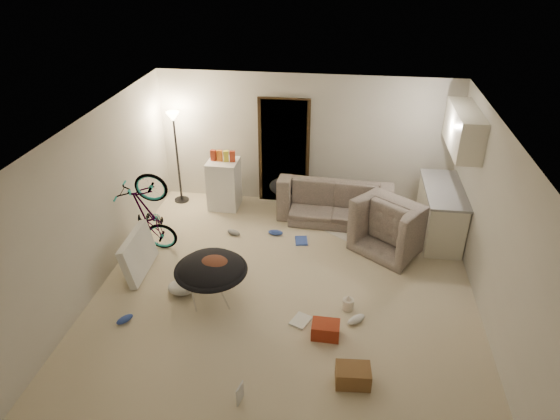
# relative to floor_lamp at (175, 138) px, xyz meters

# --- Properties ---
(floor) EXTENTS (5.50, 6.00, 0.02)m
(floor) POSITION_rel_floor_lamp_xyz_m (2.40, -2.65, -1.32)
(floor) COLOR beige
(floor) RESTS_ON ground
(ceiling) EXTENTS (5.50, 6.00, 0.02)m
(ceiling) POSITION_rel_floor_lamp_xyz_m (2.40, -2.65, 1.20)
(ceiling) COLOR white
(ceiling) RESTS_ON wall_back
(wall_back) EXTENTS (5.50, 0.02, 2.50)m
(wall_back) POSITION_rel_floor_lamp_xyz_m (2.40, 0.36, -0.06)
(wall_back) COLOR beige
(wall_back) RESTS_ON floor
(wall_front) EXTENTS (5.50, 0.02, 2.50)m
(wall_front) POSITION_rel_floor_lamp_xyz_m (2.40, -5.66, -0.06)
(wall_front) COLOR beige
(wall_front) RESTS_ON floor
(wall_left) EXTENTS (0.02, 6.00, 2.50)m
(wall_left) POSITION_rel_floor_lamp_xyz_m (-0.36, -2.65, -0.06)
(wall_left) COLOR beige
(wall_left) RESTS_ON floor
(wall_right) EXTENTS (0.02, 6.00, 2.50)m
(wall_right) POSITION_rel_floor_lamp_xyz_m (5.16, -2.65, -0.06)
(wall_right) COLOR beige
(wall_right) RESTS_ON floor
(doorway) EXTENTS (0.85, 0.10, 2.04)m
(doorway) POSITION_rel_floor_lamp_xyz_m (2.00, 0.32, -0.29)
(doorway) COLOR black
(doorway) RESTS_ON floor
(door_trim) EXTENTS (0.97, 0.04, 2.10)m
(door_trim) POSITION_rel_floor_lamp_xyz_m (2.00, 0.29, -0.29)
(door_trim) COLOR black
(door_trim) RESTS_ON floor
(floor_lamp) EXTENTS (0.28, 0.28, 1.81)m
(floor_lamp) POSITION_rel_floor_lamp_xyz_m (0.00, 0.00, 0.00)
(floor_lamp) COLOR black
(floor_lamp) RESTS_ON floor
(kitchen_counter) EXTENTS (0.60, 1.50, 0.88)m
(kitchen_counter) POSITION_rel_floor_lamp_xyz_m (4.83, -0.65, -0.87)
(kitchen_counter) COLOR beige
(kitchen_counter) RESTS_ON floor
(counter_top) EXTENTS (0.64, 1.54, 0.04)m
(counter_top) POSITION_rel_floor_lamp_xyz_m (4.83, -0.65, -0.41)
(counter_top) COLOR gray
(counter_top) RESTS_ON kitchen_counter
(kitchen_uppers) EXTENTS (0.38, 1.40, 0.65)m
(kitchen_uppers) POSITION_rel_floor_lamp_xyz_m (4.96, -0.65, 0.64)
(kitchen_uppers) COLOR beige
(kitchen_uppers) RESTS_ON wall_right
(sofa) EXTENTS (2.09, 0.91, 0.60)m
(sofa) POSITION_rel_floor_lamp_xyz_m (3.02, -0.20, -1.01)
(sofa) COLOR #333A34
(sofa) RESTS_ON floor
(armchair) EXTENTS (1.42, 1.39, 0.70)m
(armchair) POSITION_rel_floor_lamp_xyz_m (4.11, -1.07, -0.96)
(armchair) COLOR #333A34
(armchair) RESTS_ON floor
(bicycle) EXTENTS (1.54, 0.73, 0.87)m
(bicycle) POSITION_rel_floor_lamp_xyz_m (0.10, -1.82, -0.91)
(bicycle) COLOR black
(bicycle) RESTS_ON floor
(book_asset) EXTENTS (0.28, 0.23, 0.02)m
(book_asset) POSITION_rel_floor_lamp_xyz_m (2.14, -4.70, -1.30)
(book_asset) COLOR maroon
(book_asset) RESTS_ON floor
(mini_fridge) EXTENTS (0.57, 0.57, 0.94)m
(mini_fridge) POSITION_rel_floor_lamp_xyz_m (0.91, -0.10, -0.83)
(mini_fridge) COLOR white
(mini_fridge) RESTS_ON floor
(snack_box_0) EXTENTS (0.11, 0.08, 0.30)m
(snack_box_0) POSITION_rel_floor_lamp_xyz_m (0.74, -0.10, -0.31)
(snack_box_0) COLOR maroon
(snack_box_0) RESTS_ON mini_fridge
(snack_box_1) EXTENTS (0.10, 0.07, 0.30)m
(snack_box_1) POSITION_rel_floor_lamp_xyz_m (0.86, -0.10, -0.31)
(snack_box_1) COLOR orange
(snack_box_1) RESTS_ON mini_fridge
(snack_box_2) EXTENTS (0.11, 0.09, 0.30)m
(snack_box_2) POSITION_rel_floor_lamp_xyz_m (0.98, -0.10, -0.31)
(snack_box_2) COLOR yellow
(snack_box_2) RESTS_ON mini_fridge
(snack_box_3) EXTENTS (0.11, 0.08, 0.30)m
(snack_box_3) POSITION_rel_floor_lamp_xyz_m (1.10, -0.10, -0.31)
(snack_box_3) COLOR maroon
(snack_box_3) RESTS_ON mini_fridge
(saucer_chair) EXTENTS (1.03, 1.03, 0.73)m
(saucer_chair) POSITION_rel_floor_lamp_xyz_m (1.40, -2.91, -0.87)
(saucer_chair) COLOR silver
(saucer_chair) RESTS_ON floor
(hoodie) EXTENTS (0.52, 0.44, 0.22)m
(hoodie) POSITION_rel_floor_lamp_xyz_m (1.45, -2.94, -0.67)
(hoodie) COLOR #5A2E1F
(hoodie) RESTS_ON saucer_chair
(sofa_drape) EXTENTS (0.66, 0.59, 0.28)m
(sofa_drape) POSITION_rel_floor_lamp_xyz_m (2.07, -0.20, -0.77)
(sofa_drape) COLOR black
(sofa_drape) RESTS_ON sofa
(tv_box) EXTENTS (0.28, 0.99, 0.66)m
(tv_box) POSITION_rel_floor_lamp_xyz_m (0.10, -2.38, -0.98)
(tv_box) COLOR silver
(tv_box) RESTS_ON floor
(drink_case_a) EXTENTS (0.43, 0.32, 0.23)m
(drink_case_a) POSITION_rel_floor_lamp_xyz_m (3.41, -4.17, -1.19)
(drink_case_a) COLOR brown
(drink_case_a) RESTS_ON floor
(drink_case_b) EXTENTS (0.37, 0.27, 0.21)m
(drink_case_b) POSITION_rel_floor_lamp_xyz_m (3.05, -3.43, -1.20)
(drink_case_b) COLOR maroon
(drink_case_b) RESTS_ON floor
(juicer) EXTENTS (0.16, 0.16, 0.23)m
(juicer) POSITION_rel_floor_lamp_xyz_m (3.33, -2.84, -1.21)
(juicer) COLOR beige
(juicer) RESTS_ON floor
(newspaper) EXTENTS (0.66, 0.64, 0.01)m
(newspaper) POSITION_rel_floor_lamp_xyz_m (3.21, -0.78, -1.30)
(newspaper) COLOR silver
(newspaper) RESTS_ON floor
(book_blue) EXTENTS (0.25, 0.31, 0.03)m
(book_blue) POSITION_rel_floor_lamp_xyz_m (2.50, -1.18, -1.29)
(book_blue) COLOR #2F4AA9
(book_blue) RESTS_ON floor
(book_white) EXTENTS (0.32, 0.35, 0.03)m
(book_white) POSITION_rel_floor_lamp_xyz_m (2.70, -3.20, -1.29)
(book_white) COLOR silver
(book_white) RESTS_ON floor
(shoe_0) EXTENTS (0.27, 0.12, 0.10)m
(shoe_0) POSITION_rel_floor_lamp_xyz_m (2.03, -1.03, -1.26)
(shoe_0) COLOR #2F4AA9
(shoe_0) RESTS_ON floor
(shoe_1) EXTENTS (0.28, 0.20, 0.10)m
(shoe_1) POSITION_rel_floor_lamp_xyz_m (1.30, -1.13, -1.26)
(shoe_1) COLOR slate
(shoe_1) RESTS_ON floor
(shoe_2) EXTENTS (0.23, 0.26, 0.09)m
(shoe_2) POSITION_rel_floor_lamp_xyz_m (0.33, -3.54, -1.26)
(shoe_2) COLOR #2F4AA9
(shoe_2) RESTS_ON floor
(shoe_4) EXTENTS (0.30, 0.29, 0.11)m
(shoe_4) POSITION_rel_floor_lamp_xyz_m (3.45, -3.11, -1.25)
(shoe_4) COLOR white
(shoe_4) RESTS_ON floor
(clothes_lump_a) EXTENTS (0.54, 0.46, 0.17)m
(clothes_lump_a) POSITION_rel_floor_lamp_xyz_m (1.10, -2.08, -1.22)
(clothes_lump_a) COLOR black
(clothes_lump_a) RESTS_ON floor
(clothes_lump_b) EXTENTS (0.62, 0.59, 0.15)m
(clothes_lump_b) POSITION_rel_floor_lamp_xyz_m (3.06, -0.26, -1.23)
(clothes_lump_b) COLOR black
(clothes_lump_b) RESTS_ON floor
(clothes_lump_c) EXTENTS (0.50, 0.46, 0.13)m
(clothes_lump_c) POSITION_rel_floor_lamp_xyz_m (0.89, -2.78, -1.24)
(clothes_lump_c) COLOR silver
(clothes_lump_c) RESTS_ON floor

